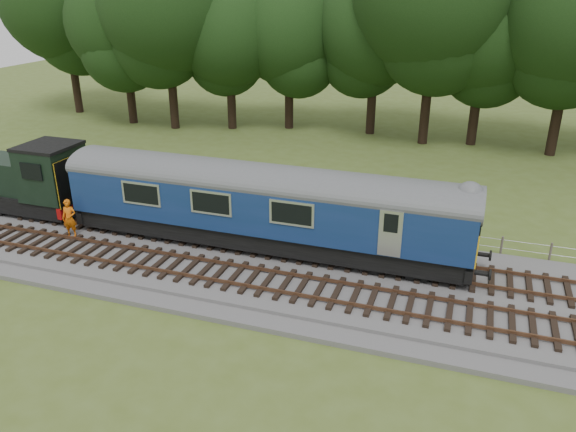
% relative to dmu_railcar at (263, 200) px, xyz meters
% --- Properties ---
extents(ground, '(120.00, 120.00, 0.00)m').
position_rel_dmu_railcar_xyz_m(ground, '(4.13, -1.40, -2.61)').
color(ground, '#4C5D22').
rests_on(ground, ground).
extents(ballast, '(70.00, 7.00, 0.35)m').
position_rel_dmu_railcar_xyz_m(ballast, '(4.13, -1.40, -2.43)').
color(ballast, '#4C4C4F').
rests_on(ballast, ground).
extents(track_north, '(67.20, 2.40, 0.21)m').
position_rel_dmu_railcar_xyz_m(track_north, '(4.13, -0.00, -2.19)').
color(track_north, black).
rests_on(track_north, ballast).
extents(track_south, '(67.20, 2.40, 0.21)m').
position_rel_dmu_railcar_xyz_m(track_south, '(4.13, -3.00, -2.19)').
color(track_south, black).
rests_on(track_south, ballast).
extents(fence, '(64.00, 0.12, 1.00)m').
position_rel_dmu_railcar_xyz_m(fence, '(4.13, 3.10, -2.61)').
color(fence, '#6B6054').
rests_on(fence, ground).
extents(tree_line, '(70.00, 8.00, 18.00)m').
position_rel_dmu_railcar_xyz_m(tree_line, '(4.13, 20.60, -2.61)').
color(tree_line, black).
rests_on(tree_line, ground).
extents(dmu_railcar, '(18.05, 2.86, 3.88)m').
position_rel_dmu_railcar_xyz_m(dmu_railcar, '(0.00, 0.00, 0.00)').
color(dmu_railcar, black).
rests_on(dmu_railcar, ground).
extents(shunter_loco, '(8.91, 2.60, 3.38)m').
position_rel_dmu_railcar_xyz_m(shunter_loco, '(-13.93, 0.00, -0.63)').
color(shunter_loco, black).
rests_on(shunter_loco, ground).
extents(worker, '(0.75, 0.58, 1.83)m').
position_rel_dmu_railcar_xyz_m(worker, '(-8.92, -1.88, -1.34)').
color(worker, '#E1610B').
rests_on(worker, ballast).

